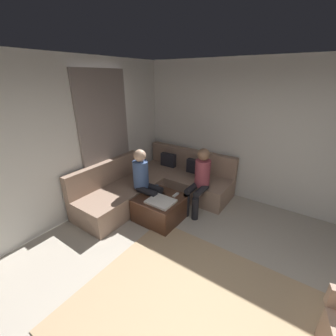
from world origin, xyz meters
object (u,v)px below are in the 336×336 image
object	(u,v)px
coffee_mug	(156,188)
person_on_couch_side	(145,179)
ottoman	(160,208)
game_remote	(176,195)
sectional_couch	(157,184)
person_on_couch_back	(200,178)

from	to	relation	value
coffee_mug	person_on_couch_side	size ratio (longest dim) A/B	0.08
ottoman	game_remote	distance (m)	0.36
sectional_couch	game_remote	distance (m)	0.80
sectional_couch	game_remote	world-z (taller)	sectional_couch
sectional_couch	person_on_couch_back	bearing A→B (deg)	3.34
coffee_mug	person_on_couch_back	size ratio (longest dim) A/B	0.08
sectional_couch	ottoman	xyz separation A→B (m)	(0.52, -0.58, -0.07)
ottoman	coffee_mug	size ratio (longest dim) A/B	8.00
coffee_mug	game_remote	world-z (taller)	coffee_mug
coffee_mug	person_on_couch_side	xyz separation A→B (m)	(-0.15, -0.14, 0.19)
sectional_couch	coffee_mug	bearing A→B (deg)	-53.45
game_remote	person_on_couch_back	world-z (taller)	person_on_couch_back
coffee_mug	game_remote	size ratio (longest dim) A/B	0.63
coffee_mug	person_on_couch_back	xyz separation A→B (m)	(0.65, 0.45, 0.19)
ottoman	person_on_couch_back	distance (m)	0.89
game_remote	person_on_couch_back	bearing A→B (deg)	59.08
sectional_couch	person_on_couch_side	distance (m)	0.67
person_on_couch_side	game_remote	bearing A→B (deg)	108.02
ottoman	coffee_mug	xyz separation A→B (m)	(-0.22, 0.18, 0.26)
ottoman	game_remote	xyz separation A→B (m)	(0.18, 0.22, 0.22)
person_on_couch_back	ottoman	bearing A→B (deg)	55.98
coffee_mug	person_on_couch_back	world-z (taller)	person_on_couch_back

